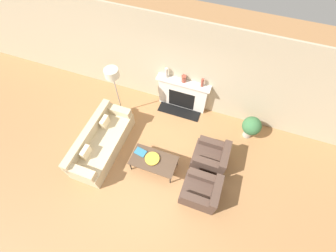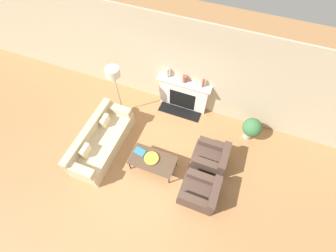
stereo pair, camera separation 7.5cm
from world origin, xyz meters
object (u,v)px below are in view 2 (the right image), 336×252
at_px(floor_lamp, 114,76).
at_px(mantel_vase_left, 167,73).
at_px(armchair_far, 211,158).
at_px(book, 140,152).
at_px(potted_plant, 252,128).
at_px(bowl, 151,158).
at_px(armchair_near, 200,192).
at_px(couch, 101,141).
at_px(coffee_table, 153,160).
at_px(fireplace, 183,95).
at_px(mantel_vase_center_left, 185,79).
at_px(mantel_vase_center_right, 203,83).

height_order(floor_lamp, mantel_vase_left, floor_lamp).
distance_m(armchair_far, book, 1.89).
bearing_deg(potted_plant, floor_lamp, -173.31).
bearing_deg(bowl, armchair_near, -13.04).
height_order(couch, armchair_far, couch).
relative_size(armchair_near, potted_plant, 1.15).
bearing_deg(floor_lamp, bowl, -40.72).
relative_size(couch, armchair_far, 2.51).
bearing_deg(potted_plant, armchair_near, -110.75).
relative_size(coffee_table, bowl, 3.17).
height_order(armchair_near, floor_lamp, floor_lamp).
bearing_deg(fireplace, book, -101.73).
bearing_deg(armchair_far, armchair_near, -0.00).
xyz_separation_m(bowl, floor_lamp, (-1.62, 1.40, 1.05)).
distance_m(mantel_vase_center_left, potted_plant, 2.33).
bearing_deg(coffee_table, mantel_vase_center_left, 88.97).
height_order(fireplace, armchair_near, fireplace).
distance_m(couch, potted_plant, 4.22).
bearing_deg(armchair_near, coffee_table, -102.90).
xyz_separation_m(bowl, mantel_vase_left, (-0.44, 2.28, 0.79)).
height_order(bowl, mantel_vase_center_left, mantel_vase_center_left).
relative_size(book, mantel_vase_center_right, 1.21).
distance_m(fireplace, mantel_vase_left, 0.89).
distance_m(floor_lamp, mantel_vase_left, 1.50).
bearing_deg(fireplace, mantel_vase_center_left, 103.42).
bearing_deg(armchair_near, mantel_vase_left, -144.46).
bearing_deg(mantel_vase_center_right, couch, -133.85).
bearing_deg(mantel_vase_center_left, fireplace, -76.58).
height_order(bowl, book, bowl).
xyz_separation_m(coffee_table, potted_plant, (2.21, 1.86, 0.08)).
bearing_deg(book, bowl, -3.04).
xyz_separation_m(couch, mantel_vase_center_right, (2.16, 2.25, 0.91)).
bearing_deg(couch, book, -87.67).
relative_size(fireplace, book, 4.95).
xyz_separation_m(book, mantel_vase_left, (-0.07, 2.20, 0.81)).
bearing_deg(fireplace, armchair_near, -62.68).
xyz_separation_m(mantel_vase_center_left, potted_plant, (2.17, -0.43, -0.72)).
bearing_deg(mantel_vase_center_right, floor_lamp, -158.46).
xyz_separation_m(fireplace, armchair_near, (1.34, -2.60, -0.24)).
bearing_deg(floor_lamp, armchair_near, -29.51).
bearing_deg(mantel_vase_center_left, armchair_near, -62.75).
bearing_deg(mantel_vase_left, mantel_vase_center_right, 0.00).
bearing_deg(couch, mantel_vase_center_left, -35.87).
xyz_separation_m(coffee_table, mantel_vase_center_right, (0.58, 2.29, 0.82)).
bearing_deg(book, mantel_vase_center_right, 74.97).
relative_size(fireplace, floor_lamp, 0.91).
relative_size(armchair_far, floor_lamp, 0.50).
bearing_deg(armchair_far, couch, -78.26).
bearing_deg(potted_plant, book, -145.95).
xyz_separation_m(couch, armchair_near, (2.97, -0.36, -0.03)).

